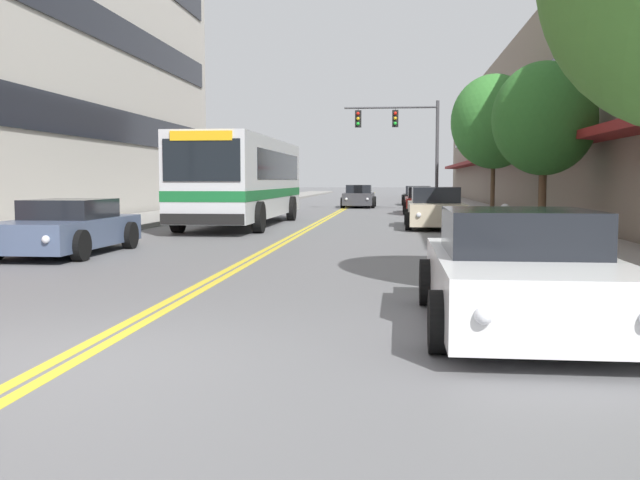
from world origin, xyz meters
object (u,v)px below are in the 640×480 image
Objects in this scene: car_black_parked_right_far at (418,196)px; fire_hydrant at (505,220)px; car_white_parked_right_foreground at (520,273)px; street_tree_right_mid at (544,119)px; car_red_parked_right_mid at (424,201)px; car_slate_blue_parked_left_near at (68,228)px; city_bus at (244,177)px; street_tree_right_far at (494,122)px; car_dark_grey_moving_lead at (359,197)px; traffic_signal_mast at (404,133)px; car_navy_parked_left_mid at (260,200)px; car_champagne_parked_right_end at (435,209)px.

fire_hydrant is (1.51, -28.62, 0.00)m from car_black_parked_right_far.
car_white_parked_right_foreground is 0.91× the size of street_tree_right_mid.
car_white_parked_right_foreground reaches higher than car_red_parked_right_mid.
street_tree_right_mid is at bearing -79.12° from car_red_parked_right_mid.
car_white_parked_right_foreground reaches higher than car_slate_blue_parked_left_near.
car_black_parked_right_far is at bearing 72.54° from city_bus.
car_slate_blue_parked_left_near is 0.92× the size of street_tree_right_mid.
car_slate_blue_parked_left_near is 19.82m from street_tree_right_far.
car_dark_grey_moving_lead reaches higher than fire_hydrant.
street_tree_right_far reaches higher than car_slate_blue_parked_left_near.
traffic_signal_mast is at bearing 97.29° from fire_hydrant.
street_tree_right_mid is at bearing -55.39° from car_navy_parked_left_mid.
car_black_parked_right_far is 23.10m from car_champagne_parked_right_end.
traffic_signal_mast is at bearing 72.18° from car_slate_blue_parked_left_near.
traffic_signal_mast is at bearing 107.13° from car_red_parked_right_mid.
street_tree_right_mid is (9.85, -4.57, 1.66)m from city_bus.
car_white_parked_right_foreground is at bearing -97.53° from fire_hydrant.
car_red_parked_right_mid is 6.89m from street_tree_right_far.
car_champagne_parked_right_end is (-0.01, -11.12, 0.05)m from car_red_parked_right_mid.
traffic_signal_mast is (-0.97, 14.29, 3.58)m from car_champagne_parked_right_end.
car_slate_blue_parked_left_near is 1.02× the size of car_white_parked_right_foreground.
fire_hydrant is (2.53, -19.81, -3.64)m from traffic_signal_mast.
car_dark_grey_moving_lead is (3.31, 17.77, -1.14)m from city_bus.
city_bus is 12.55m from car_red_parked_right_mid.
car_black_parked_right_far is at bearing 89.98° from car_white_parked_right_foreground.
city_bus is 15.01m from traffic_signal_mast.
traffic_signal_mast is at bearing 91.85° from car_white_parked_right_foreground.
street_tree_right_mid is at bearing 27.64° from car_slate_blue_parked_left_near.
street_tree_right_far is at bearing -63.25° from car_dark_grey_moving_lead.
car_dark_grey_moving_lead is at bearing 106.30° from street_tree_right_mid.
fire_hydrant is at bearing -84.66° from car_red_parked_right_mid.
car_champagne_parked_right_end is at bearing -86.13° from traffic_signal_mast.
street_tree_right_far reaches higher than car_black_parked_right_far.
car_white_parked_right_foreground is 35.74m from car_dark_grey_moving_lead.
car_red_parked_right_mid is at bearing 90.07° from car_white_parked_right_foreground.
car_champagne_parked_right_end is at bearing 48.56° from car_slate_blue_parked_left_near.
car_navy_parked_left_mid is 7.49m from car_dark_grey_moving_lead.
city_bus is 2.72× the size of car_black_parked_right_far.
traffic_signal_mast is 1.21× the size of street_tree_right_mid.
car_champagne_parked_right_end is at bearing -56.14° from car_navy_parked_left_mid.
traffic_signal_mast is (-1.03, -8.81, 3.64)m from car_black_parked_right_far.
traffic_signal_mast reaches higher than car_slate_blue_parked_left_near.
car_dark_grey_moving_lead is (5.09, 28.42, 0.05)m from car_slate_blue_parked_left_near.
car_red_parked_right_mid is at bearing 67.40° from car_slate_blue_parked_left_near.
street_tree_right_mid is at bearing -24.87° from city_bus.
car_dark_grey_moving_lead is 14.60m from street_tree_right_far.
car_red_parked_right_mid is (-0.03, 28.15, -0.01)m from car_white_parked_right_foreground.
car_slate_blue_parked_left_near reaches higher than fire_hydrant.
street_tree_right_mid reaches higher than car_dark_grey_moving_lead.
car_white_parked_right_foreground is at bearing -39.05° from car_slate_blue_parked_left_near.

